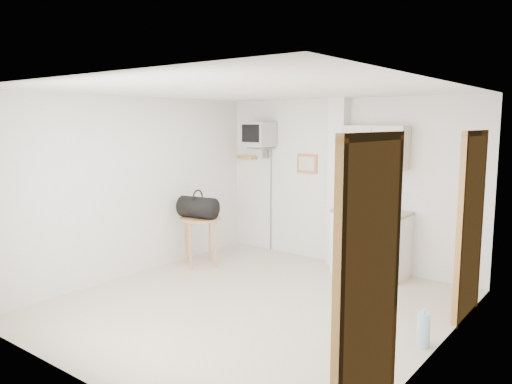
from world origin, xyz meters
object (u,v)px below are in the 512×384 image
Objects in this scene: round_table at (200,224)px; water_bottle at (423,330)px; duffel_bag at (198,207)px; crt_television at (259,135)px.

round_table is 3.73m from water_bottle.
round_table is 1.19× the size of duffel_bag.
water_bottle is at bearing -28.94° from crt_television.
duffel_bag is at bearing 169.47° from water_bottle.
water_bottle is (3.63, -0.71, -0.46)m from round_table.
duffel_bag reaches higher than round_table.
crt_television is at bearing 80.41° from round_table.
crt_television is at bearing 151.06° from water_bottle.
crt_television is 3.50× the size of duffel_bag.
duffel_bag is 3.77m from water_bottle.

